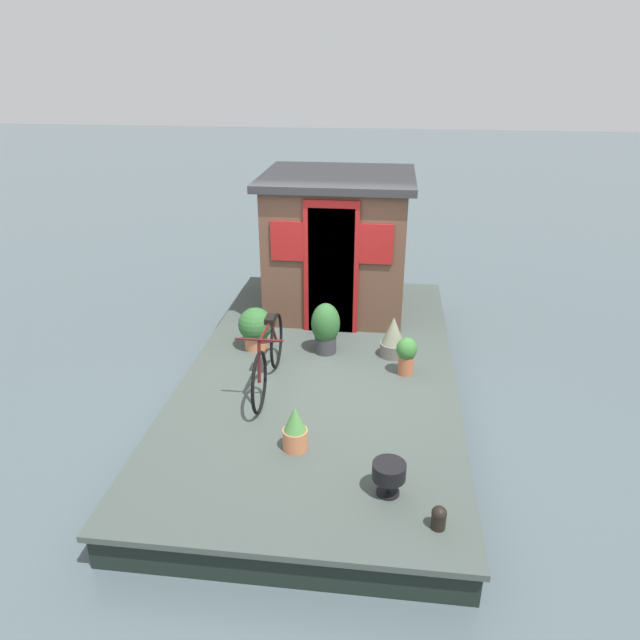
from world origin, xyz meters
TOP-DOWN VIEW (x-y plane):
  - ground_plane at (0.00, 0.00)m, footprint 60.00×60.00m
  - houseboat_deck at (0.00, 0.00)m, footprint 5.99×3.16m
  - houseboat_cabin at (1.88, 0.00)m, footprint 1.94×2.10m
  - bicycle at (-0.54, 0.54)m, footprint 1.66×0.50m
  - potted_plant_geranium at (-1.66, 0.06)m, footprint 0.24×0.24m
  - potted_plant_thyme at (-0.07, -1.00)m, footprint 0.24×0.24m
  - potted_plant_succulent at (0.38, -0.84)m, footprint 0.31×0.31m
  - potted_plant_rosemary at (0.38, 0.00)m, footprint 0.36×0.36m
  - potted_plant_mint at (0.38, 0.90)m, footprint 0.44×0.44m
  - charcoal_grill at (-2.19, -0.83)m, footprint 0.29×0.29m
  - mooring_bollard at (-2.55, -1.23)m, footprint 0.12×0.12m

SIDE VIEW (x-z plane):
  - ground_plane at x=0.00m, z-range 0.00..0.00m
  - houseboat_deck at x=0.00m, z-range 0.00..0.40m
  - mooring_bollard at x=-2.55m, z-range 0.40..0.61m
  - potted_plant_geranium at x=-1.66m, z-range 0.38..0.84m
  - charcoal_grill at x=-2.19m, z-range 0.46..0.77m
  - potted_plant_succulent at x=0.38m, z-range 0.38..0.91m
  - potted_plant_thyme at x=-0.07m, z-range 0.42..0.89m
  - potted_plant_mint at x=0.38m, z-range 0.41..0.96m
  - potted_plant_rosemary at x=0.38m, z-range 0.41..1.07m
  - bicycle at x=-0.54m, z-range 0.37..1.17m
  - houseboat_cabin at x=1.88m, z-range 0.41..2.37m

